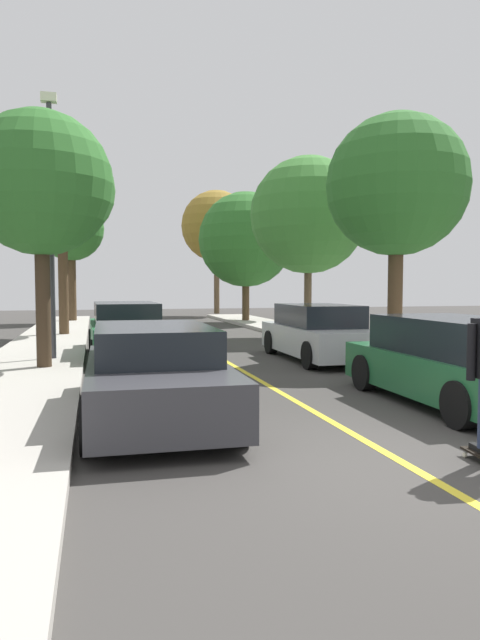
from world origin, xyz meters
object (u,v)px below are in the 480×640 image
parked_car_left_nearest (154,373)px  parked_car_right_near (319,333)px  street_tree_right_farthest (217,226)px  street_tree_left_far (71,229)px  street_tree_right_nearest (397,186)px  fire_hydrant (475,359)px  parked_car_left_near (126,331)px  street_tree_left_near (62,190)px  street_tree_right_far (246,240)px  street_tree_right_near (308,215)px  street_tree_left_nearest (41,184)px  parked_car_right_nearest (456,361)px  streetlamp (51,210)px

parked_car_left_nearest → parked_car_right_near: parked_car_right_near is taller
street_tree_right_farthest → parked_car_right_near: bearing=-95.0°
street_tree_left_far → street_tree_right_nearest: (8.39, -16.58, -0.30)m
fire_hydrant → street_tree_left_far: bearing=111.7°
parked_car_left_near → parked_car_right_near: size_ratio=1.04×
street_tree_left_near → street_tree_right_far: street_tree_left_near is taller
fire_hydrant → street_tree_right_near: bearing=87.9°
street_tree_left_nearest → fire_hydrant: street_tree_left_nearest is taller
parked_car_right_nearest → street_tree_right_nearest: bearing=70.2°
street_tree_right_near → street_tree_right_farthest: street_tree_right_farthest is taller
street_tree_left_far → parked_car_right_near: bearing=-67.9°
street_tree_left_nearest → street_tree_left_near: street_tree_left_near is taller
parked_car_left_near → street_tree_left_far: (-1.85, 14.39, 3.95)m
parked_car_right_near → street_tree_right_far: street_tree_right_far is taller
fire_hydrant → street_tree_left_near: bearing=123.8°
street_tree_right_farthest → street_tree_right_near: bearing=-90.0°
street_tree_right_nearest → street_tree_left_nearest: bearing=-179.1°
parked_car_right_near → street_tree_right_nearest: size_ratio=0.75×
street_tree_left_near → street_tree_right_nearest: 11.90m
street_tree_left_far → parked_car_right_nearest: bearing=-73.2°
street_tree_left_far → street_tree_right_near: 13.48m
street_tree_left_far → street_tree_left_nearest: bearing=-90.0°
parked_car_left_near → parked_car_right_near: parked_car_left_near is taller
parked_car_left_near → street_tree_left_near: 7.91m
street_tree_left_near → fire_hydrant: 15.20m
street_tree_left_nearest → street_tree_right_near: size_ratio=0.86×
parked_car_left_nearest → street_tree_right_near: (6.54, 10.96, 3.68)m
parked_car_right_nearest → fire_hydrant: size_ratio=6.07×
street_tree_left_far → street_tree_right_farthest: 9.74m
street_tree_left_far → street_tree_right_near: (8.39, -10.54, -0.32)m
parked_car_left_nearest → parked_car_right_nearest: (4.69, -0.21, 0.04)m
street_tree_left_nearest → street_tree_right_near: bearing=36.3°
street_tree_left_nearest → streetlamp: streetlamp is taller
streetlamp → parked_car_left_near: bearing=26.9°
street_tree_right_near → fire_hydrant: 10.38m
fire_hydrant → streetlamp: size_ratio=0.11×
parked_car_left_near → street_tree_right_nearest: 7.80m
parked_car_right_near → street_tree_left_nearest: 7.36m
street_tree_left_far → fire_hydrant: 22.12m
parked_car_right_nearest → street_tree_left_far: size_ratio=0.69×
parked_car_right_nearest → street_tree_left_nearest: bearing=142.6°
fire_hydrant → parked_car_left_nearest: bearing=-167.9°
street_tree_left_nearest → street_tree_left_far: 16.73m
street_tree_right_nearest → street_tree_right_far: (0.00, 14.54, -0.21)m
parked_car_right_near → street_tree_right_nearest: street_tree_right_nearest is taller
parked_car_left_nearest → street_tree_left_far: (-1.85, 21.51, 4.00)m
parked_car_right_near → fire_hydrant: parked_car_right_near is taller
street_tree_left_near → street_tree_left_nearest: bearing=-90.0°
street_tree_left_nearest → streetlamp: (0.10, 1.44, -0.35)m
parked_car_left_near → street_tree_right_far: 14.40m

